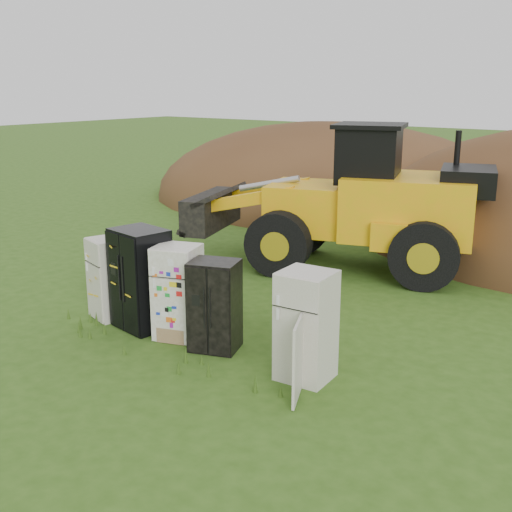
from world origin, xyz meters
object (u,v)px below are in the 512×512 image
(fridge_leftmost, at_px, (111,278))
(fridge_sticker, at_px, (178,292))
(wheel_loader, at_px, (331,196))
(fridge_open_door, at_px, (306,326))
(fridge_black_side, at_px, (141,279))
(fridge_dark_mid, at_px, (215,306))

(fridge_leftmost, xyz_separation_m, fridge_sticker, (1.83, 0.04, 0.06))
(wheel_loader, bearing_deg, fridge_leftmost, -123.65)
(fridge_open_door, distance_m, wheel_loader, 6.76)
(fridge_open_door, xyz_separation_m, wheel_loader, (-3.09, 5.94, 0.94))
(fridge_black_side, height_order, fridge_open_door, fridge_black_side)
(fridge_black_side, xyz_separation_m, fridge_open_door, (3.77, 0.02, -0.08))
(fridge_black_side, xyz_separation_m, fridge_sticker, (0.92, 0.06, -0.10))
(fridge_leftmost, xyz_separation_m, fridge_open_door, (4.68, -0.01, 0.07))
(fridge_leftmost, bearing_deg, wheel_loader, 91.29)
(fridge_leftmost, xyz_separation_m, wheel_loader, (1.60, 5.94, 1.02))
(fridge_sticker, height_order, fridge_open_door, fridge_open_door)
(fridge_leftmost, height_order, fridge_sticker, fridge_sticker)
(fridge_dark_mid, xyz_separation_m, fridge_open_door, (1.94, -0.03, 0.08))
(wheel_loader, bearing_deg, fridge_open_door, -81.17)
(fridge_black_side, relative_size, wheel_loader, 0.26)
(fridge_sticker, relative_size, wheel_loader, 0.23)
(fridge_sticker, bearing_deg, fridge_open_door, -19.80)
(fridge_black_side, distance_m, fridge_open_door, 3.77)
(fridge_leftmost, relative_size, fridge_sticker, 0.94)
(fridge_open_door, height_order, wheel_loader, wheel_loader)
(fridge_dark_mid, distance_m, fridge_open_door, 1.94)
(fridge_sticker, bearing_deg, wheel_loader, 73.29)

